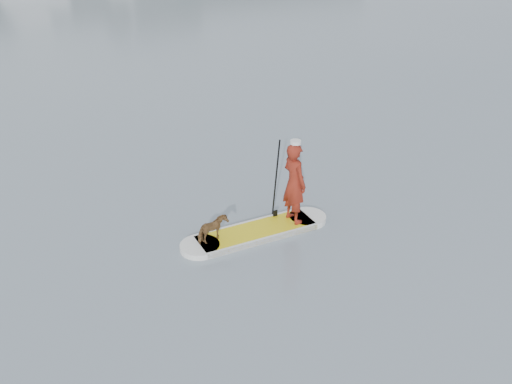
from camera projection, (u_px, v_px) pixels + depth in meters
ground at (264, 232)px, 11.94m from camera, size 140.00×140.00×0.00m
paddleboard at (256, 232)px, 11.81m from camera, size 3.30×0.96×0.12m
paddler at (294, 183)px, 11.72m from camera, size 0.46×0.66×1.76m
white_cap at (296, 142)px, 11.29m from camera, size 0.22×0.22×0.07m
dog at (213, 229)px, 11.28m from camera, size 0.68×0.42×0.54m
paddle at (276, 188)px, 11.95m from camera, size 0.10×0.30×2.00m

